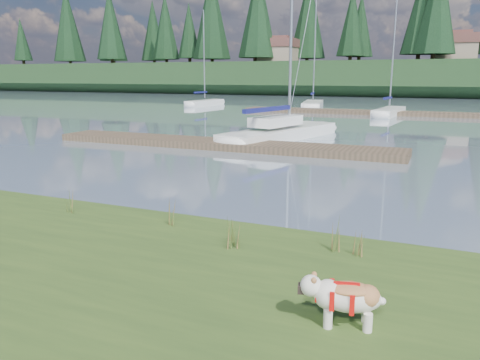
% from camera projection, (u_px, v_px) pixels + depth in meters
% --- Properties ---
extents(ground, '(200.00, 200.00, 0.00)m').
position_uv_depth(ground, '(376.00, 114.00, 37.93)').
color(ground, '#7F91A5').
rests_on(ground, ground).
extents(ridge, '(200.00, 20.00, 5.00)m').
position_uv_depth(ridge, '(412.00, 79.00, 75.93)').
color(ridge, black).
rests_on(ridge, ground).
extents(bulldog, '(0.96, 0.50, 0.56)m').
position_uv_depth(bulldog, '(346.00, 296.00, 5.22)').
color(bulldog, silver).
rests_on(bulldog, bank).
extents(sailboat_main, '(4.02, 9.39, 13.24)m').
position_uv_depth(sailboat_main, '(288.00, 130.00, 23.61)').
color(sailboat_main, white).
rests_on(sailboat_main, ground).
extents(dock_near, '(16.00, 2.00, 0.30)m').
position_uv_depth(dock_near, '(219.00, 144.00, 20.62)').
color(dock_near, '#4C3D2C').
rests_on(dock_near, ground).
extents(dock_far, '(26.00, 2.20, 0.30)m').
position_uv_depth(dock_far, '(402.00, 113.00, 37.13)').
color(dock_far, '#4C3D2C').
rests_on(dock_far, ground).
extents(sailboat_bg_0, '(1.84, 6.64, 9.67)m').
position_uv_depth(sailboat_bg_0, '(208.00, 102.00, 49.53)').
color(sailboat_bg_0, white).
rests_on(sailboat_bg_0, ground).
extents(sailboat_bg_1, '(3.24, 8.65, 12.60)m').
position_uv_depth(sailboat_bg_1, '(313.00, 104.00, 47.06)').
color(sailboat_bg_1, white).
rests_on(sailboat_bg_1, ground).
extents(sailboat_bg_2, '(2.09, 7.18, 10.73)m').
position_uv_depth(sailboat_bg_2, '(391.00, 111.00, 37.49)').
color(sailboat_bg_2, white).
rests_on(sailboat_bg_2, ground).
extents(weed_0, '(0.17, 0.14, 0.54)m').
position_uv_depth(weed_0, '(170.00, 214.00, 8.72)').
color(weed_0, '#475B23').
rests_on(weed_0, bank).
extents(weed_1, '(0.17, 0.14, 0.48)m').
position_uv_depth(weed_1, '(233.00, 232.00, 7.80)').
color(weed_1, '#475B23').
rests_on(weed_1, bank).
extents(weed_2, '(0.17, 0.14, 0.61)m').
position_uv_depth(weed_2, '(334.00, 235.00, 7.48)').
color(weed_2, '#475B23').
rests_on(weed_2, bank).
extents(weed_3, '(0.17, 0.14, 0.51)m').
position_uv_depth(weed_3, '(69.00, 203.00, 9.56)').
color(weed_3, '#475B23').
rests_on(weed_3, bank).
extents(weed_4, '(0.17, 0.14, 0.48)m').
position_uv_depth(weed_4, '(234.00, 237.00, 7.57)').
color(weed_4, '#475B23').
rests_on(weed_4, bank).
extents(weed_5, '(0.17, 0.14, 0.51)m').
position_uv_depth(weed_5, '(358.00, 241.00, 7.33)').
color(weed_5, '#475B23').
rests_on(weed_5, bank).
extents(mud_lip, '(60.00, 0.50, 0.14)m').
position_uv_depth(mud_lip, '(169.00, 227.00, 9.59)').
color(mud_lip, '#33281C').
rests_on(mud_lip, ground).
extents(conifer_0, '(5.72, 5.72, 14.15)m').
position_uv_depth(conifer_0, '(110.00, 24.00, 89.53)').
color(conifer_0, '#382619').
rests_on(conifer_0, ridge).
extents(conifer_1, '(4.40, 4.40, 11.30)m').
position_uv_depth(conifer_1, '(189.00, 31.00, 87.63)').
color(conifer_1, '#382619').
rests_on(conifer_1, ridge).
extents(conifer_2, '(6.60, 6.60, 16.05)m').
position_uv_depth(conifer_2, '(258.00, 12.00, 78.66)').
color(conifer_2, '#382619').
rests_on(conifer_2, ridge).
extents(conifer_3, '(4.84, 4.84, 12.25)m').
position_uv_depth(conifer_3, '(352.00, 22.00, 76.87)').
color(conifer_3, '#382619').
rests_on(conifer_3, ridge).
extents(conifer_4, '(6.16, 6.16, 15.10)m').
position_uv_depth(conifer_4, '(437.00, 3.00, 66.18)').
color(conifer_4, '#382619').
rests_on(conifer_4, ridge).
extents(house_0, '(6.30, 5.30, 4.65)m').
position_uv_depth(house_0, '(278.00, 50.00, 80.67)').
color(house_0, gray).
rests_on(house_0, ridge).
extents(house_1, '(6.30, 5.30, 4.65)m').
position_uv_depth(house_1, '(456.00, 47.00, 70.77)').
color(house_1, gray).
rests_on(house_1, ridge).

